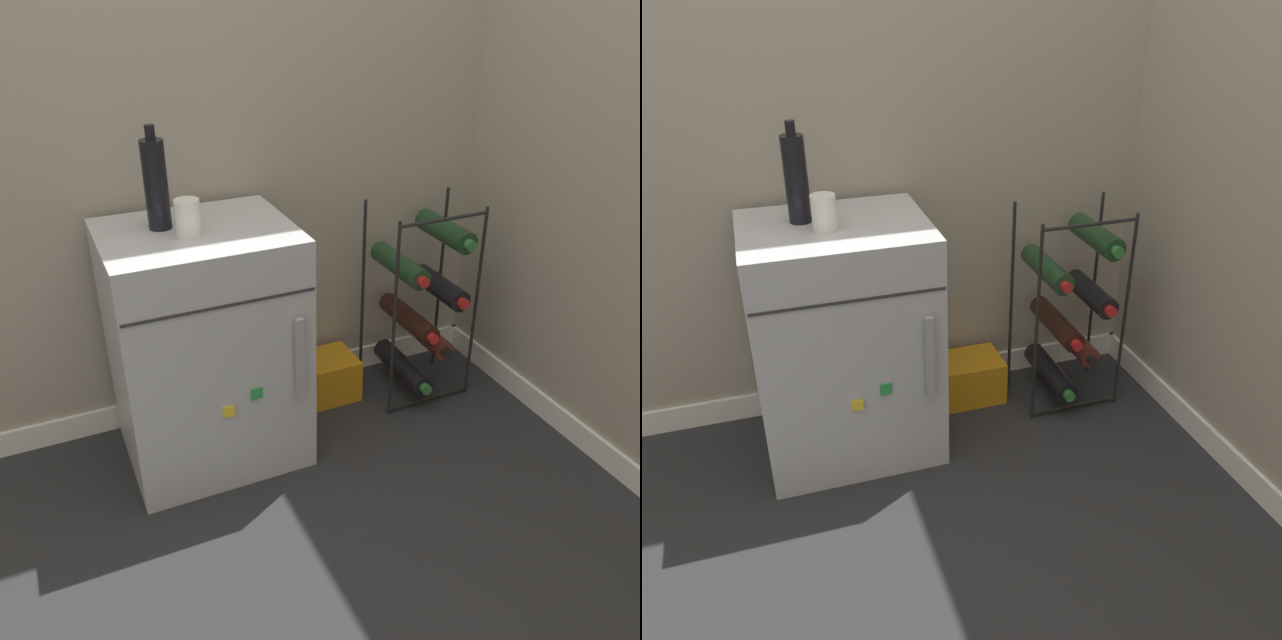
{
  "view_description": "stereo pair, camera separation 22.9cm",
  "coord_description": "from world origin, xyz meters",
  "views": [
    {
      "loc": [
        -0.59,
        -1.44,
        1.48
      ],
      "look_at": [
        0.25,
        0.39,
        0.39
      ],
      "focal_mm": 38.0,
      "sensor_mm": 36.0,
      "label": 1
    },
    {
      "loc": [
        -0.37,
        -1.53,
        1.48
      ],
      "look_at": [
        0.25,
        0.39,
        0.39
      ],
      "focal_mm": 38.0,
      "sensor_mm": 36.0,
      "label": 2
    }
  ],
  "objects": [
    {
      "name": "wall_back",
      "position": [
        0.0,
        0.66,
        1.24
      ],
      "size": [
        6.99,
        0.07,
        2.5
      ],
      "color": "#9E9384",
      "rests_on": "ground_plane"
    },
    {
      "name": "wine_rack",
      "position": [
        0.66,
        0.41,
        0.37
      ],
      "size": [
        0.35,
        0.33,
        0.75
      ],
      "color": "black",
      "rests_on": "ground_plane"
    },
    {
      "name": "fridge_top_cup",
      "position": [
        -0.18,
        0.34,
        0.84
      ],
      "size": [
        0.07,
        0.07,
        0.1
      ],
      "color": "silver",
      "rests_on": "mini_fridge"
    },
    {
      "name": "ground_plane",
      "position": [
        0.0,
        0.0,
        0.0
      ],
      "size": [
        14.0,
        14.0,
        0.0
      ],
      "primitive_type": "plane",
      "color": "#28282B"
    },
    {
      "name": "fridge_top_bottle",
      "position": [
        -0.24,
        0.43,
        0.92
      ],
      "size": [
        0.07,
        0.07,
        0.29
      ],
      "color": "black",
      "rests_on": "mini_fridge"
    },
    {
      "name": "soda_box",
      "position": [
        0.3,
        0.5,
        0.08
      ],
      "size": [
        0.28,
        0.19,
        0.16
      ],
      "color": "orange",
      "rests_on": "ground_plane"
    },
    {
      "name": "mini_fridge",
      "position": [
        -0.15,
        0.38,
        0.39
      ],
      "size": [
        0.56,
        0.48,
        0.79
      ],
      "color": "#B7BABF",
      "rests_on": "ground_plane"
    }
  ]
}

